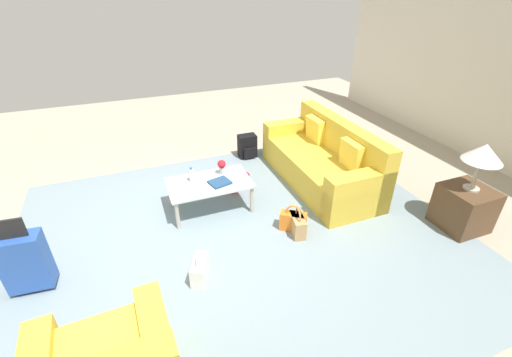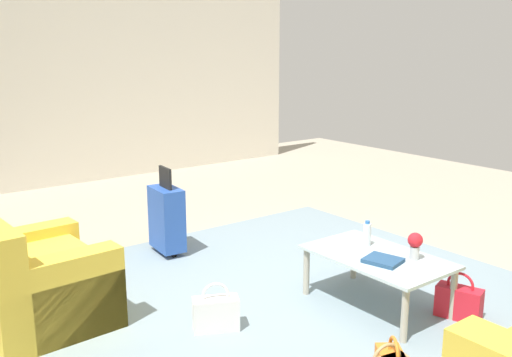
% 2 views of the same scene
% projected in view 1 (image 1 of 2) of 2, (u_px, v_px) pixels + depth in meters
% --- Properties ---
extents(ground_plane, '(12.00, 12.00, 0.00)m').
position_uv_depth(ground_plane, '(190.00, 238.00, 4.12)').
color(ground_plane, '#A89E89').
extents(area_rug, '(5.20, 4.40, 0.01)m').
position_uv_depth(area_rug, '(242.00, 236.00, 4.14)').
color(area_rug, gray).
rests_on(area_rug, ground).
extents(couch, '(0.92, 2.16, 0.92)m').
position_uv_depth(couch, '(324.00, 162.00, 5.13)').
color(couch, gold).
rests_on(couch, ground).
extents(coffee_table, '(1.07, 0.65, 0.41)m').
position_uv_depth(coffee_table, '(209.00, 185.00, 4.46)').
color(coffee_table, silver).
rests_on(coffee_table, ground).
extents(water_bottle, '(0.06, 0.06, 0.20)m').
position_uv_depth(water_bottle, '(192.00, 175.00, 4.41)').
color(water_bottle, silver).
rests_on(water_bottle, coffee_table).
extents(coffee_table_book, '(0.30, 0.27, 0.03)m').
position_uv_depth(coffee_table_book, '(220.00, 182.00, 4.40)').
color(coffee_table_book, navy).
rests_on(coffee_table_book, coffee_table).
extents(flower_vase, '(0.11, 0.11, 0.21)m').
position_uv_depth(flower_vase, '(222.00, 166.00, 4.56)').
color(flower_vase, '#B2B7BC').
rests_on(flower_vase, coffee_table).
extents(side_table, '(0.54, 0.54, 0.54)m').
position_uv_depth(side_table, '(464.00, 208.00, 4.18)').
color(side_table, '#513823').
rests_on(side_table, ground).
extents(table_lamp, '(0.43, 0.43, 0.58)m').
position_uv_depth(table_lamp, '(484.00, 154.00, 3.81)').
color(table_lamp, '#ADA899').
rests_on(table_lamp, side_table).
extents(suitcase_blue, '(0.42, 0.25, 0.85)m').
position_uv_depth(suitcase_blue, '(25.00, 261.00, 3.27)').
color(suitcase_blue, '#2851AD').
rests_on(suitcase_blue, ground).
extents(handbag_tan, '(0.20, 0.34, 0.36)m').
position_uv_depth(handbag_tan, '(297.00, 224.00, 4.13)').
color(handbag_tan, tan).
rests_on(handbag_tan, ground).
extents(handbag_red, '(0.35, 0.23, 0.36)m').
position_uv_depth(handbag_red, '(238.00, 182.00, 5.00)').
color(handbag_red, red).
rests_on(handbag_red, ground).
extents(handbag_orange, '(0.34, 0.30, 0.36)m').
position_uv_depth(handbag_orange, '(293.00, 221.00, 4.19)').
color(handbag_orange, orange).
rests_on(handbag_orange, ground).
extents(handbag_white, '(0.27, 0.35, 0.36)m').
position_uv_depth(handbag_white, '(200.00, 269.00, 3.50)').
color(handbag_white, white).
rests_on(handbag_white, ground).
extents(backpack_black, '(0.30, 0.25, 0.40)m').
position_uv_depth(backpack_black, '(247.00, 147.00, 5.90)').
color(backpack_black, black).
rests_on(backpack_black, ground).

